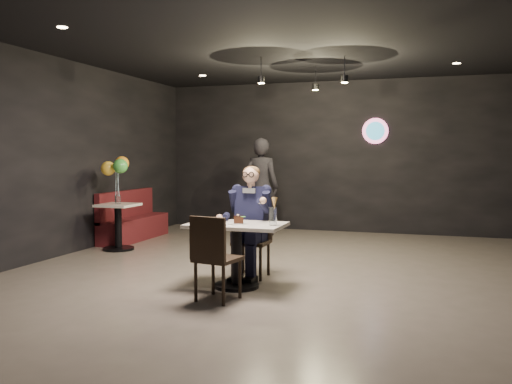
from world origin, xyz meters
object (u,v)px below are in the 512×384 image
(chair_near, at_px, (218,257))
(seated_man, at_px, (252,220))
(main_table, at_px, (237,255))
(passerby, at_px, (261,187))
(side_table, at_px, (118,228))
(balloon_vase, at_px, (118,199))
(chair_far, at_px, (252,241))
(sundae_glass, at_px, (273,216))
(booth_bench, at_px, (134,215))

(chair_near, relative_size, seated_man, 0.64)
(main_table, bearing_deg, passerby, 103.41)
(side_table, bearing_deg, balloon_vase, 0.00)
(chair_near, xyz_separation_m, seated_man, (0.00, 1.13, 0.26))
(seated_man, relative_size, passerby, 0.77)
(chair_far, distance_m, chair_near, 1.13)
(chair_far, relative_size, balloon_vase, 6.44)
(balloon_vase, bearing_deg, sundae_glass, -29.49)
(main_table, relative_size, balloon_vase, 7.70)
(chair_far, bearing_deg, passerby, 105.44)
(chair_far, xyz_separation_m, passerby, (-0.96, 3.48, 0.47))
(balloon_vase, xyz_separation_m, passerby, (1.71, 2.30, 0.11))
(chair_far, distance_m, passerby, 3.64)
(main_table, height_order, side_table, main_table)
(booth_bench, distance_m, passerby, 2.44)
(chair_near, bearing_deg, side_table, 149.03)
(balloon_vase, bearing_deg, main_table, -33.05)
(side_table, bearing_deg, chair_near, -40.93)
(sundae_glass, bearing_deg, seated_man, 127.77)
(passerby, bearing_deg, main_table, 105.43)
(main_table, xyz_separation_m, chair_far, (0.00, 0.55, 0.09))
(booth_bench, bearing_deg, passerby, 32.84)
(chair_far, bearing_deg, seated_man, -90.00)
(chair_far, xyz_separation_m, booth_bench, (-2.97, 2.19, -0.01))
(main_table, distance_m, chair_near, 0.58)
(sundae_glass, height_order, balloon_vase, sundae_glass)
(side_table, bearing_deg, booth_bench, 106.70)
(seated_man, bearing_deg, booth_bench, 143.63)
(chair_near, xyz_separation_m, sundae_glass, (0.44, 0.55, 0.39))
(chair_far, xyz_separation_m, side_table, (-2.67, 1.19, -0.10))
(chair_near, xyz_separation_m, booth_bench, (-2.97, 3.32, -0.01))
(side_table, bearing_deg, passerby, 53.35)
(booth_bench, relative_size, balloon_vase, 12.48)
(seated_man, height_order, side_table, seated_man)
(main_table, relative_size, side_table, 1.54)
(chair_far, bearing_deg, sundae_glass, -52.23)
(main_table, xyz_separation_m, seated_man, (0.00, 0.55, 0.34))
(main_table, distance_m, chair_far, 0.56)
(chair_far, height_order, sundae_glass, sundae_glass)
(chair_near, bearing_deg, balloon_vase, 149.03)
(side_table, height_order, passerby, passerby)
(chair_near, height_order, side_table, chair_near)
(booth_bench, relative_size, side_table, 2.50)
(chair_far, bearing_deg, side_table, 156.02)
(side_table, bearing_deg, chair_far, -23.98)
(chair_far, distance_m, booth_bench, 3.69)
(side_table, xyz_separation_m, passerby, (1.71, 2.30, 0.57))
(chair_far, relative_size, sundae_glass, 4.59)
(chair_far, height_order, booth_bench, chair_far)
(chair_far, height_order, seated_man, seated_man)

